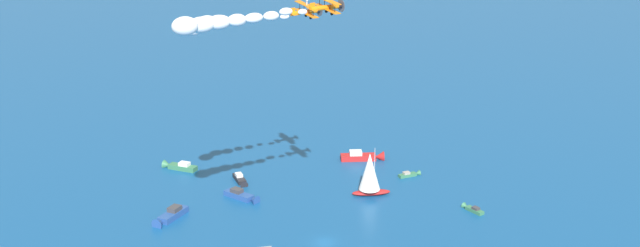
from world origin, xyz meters
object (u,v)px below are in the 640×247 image
at_px(motorboat_outer_ring_c, 241,180).
at_px(motorboat_trailing, 243,196).
at_px(motorboat_mid_cluster, 410,174).
at_px(motorboat_outer_ring_a, 364,157).
at_px(motorboat_inshore, 169,216).
at_px(biplane_wingman, 327,7).
at_px(sailboat_ahead, 370,174).
at_px(motorboat_outer_ring_d, 178,166).
at_px(motorboat_near_centre, 472,209).
at_px(biplane_lead, 306,11).
at_px(wingwalker_lead, 307,0).

bearing_deg(motorboat_outer_ring_c, motorboat_trailing, -4.41).
xyz_separation_m(motorboat_mid_cluster, motorboat_outer_ring_a, (-13.15, -8.13, 0.42)).
height_order(motorboat_inshore, motorboat_mid_cluster, motorboat_inshore).
height_order(motorboat_outer_ring_a, biplane_wingman, biplane_wingman).
relative_size(sailboat_ahead, motorboat_outer_ring_d, 1.32).
bearing_deg(motorboat_outer_ring_d, motorboat_outer_ring_c, 49.59).
bearing_deg(motorboat_near_centre, motorboat_inshore, -98.33).
distance_m(motorboat_mid_cluster, motorboat_outer_ring_a, 15.47).
bearing_deg(motorboat_outer_ring_c, motorboat_near_centre, 60.15).
bearing_deg(motorboat_near_centre, motorboat_trailing, -109.63).
bearing_deg(sailboat_ahead, motorboat_inshore, -85.35).
height_order(sailboat_ahead, motorboat_mid_cluster, sailboat_ahead).
height_order(motorboat_trailing, biplane_lead, biplane_lead).
height_order(motorboat_inshore, sailboat_ahead, sailboat_ahead).
relative_size(motorboat_inshore, motorboat_outer_ring_a, 0.84).
bearing_deg(biplane_lead, motorboat_near_centre, 92.11).
xyz_separation_m(biplane_lead, biplane_wingman, (15.03, 0.71, 3.75)).
distance_m(motorboat_inshore, motorboat_outer_ring_d, 30.13).
xyz_separation_m(biplane_lead, wingwalker_lead, (0.17, 0.08, 2.14)).
relative_size(sailboat_ahead, motorboat_mid_cluster, 1.97).
bearing_deg(motorboat_outer_ring_a, motorboat_near_centre, 22.94).
bearing_deg(motorboat_outer_ring_d, motorboat_outer_ring_a, 85.40).
xyz_separation_m(motorboat_outer_ring_d, wingwalker_lead, (41.10, 24.56, 48.24)).
distance_m(motorboat_trailing, sailboat_ahead, 29.58).
distance_m(motorboat_trailing, motorboat_outer_ring_c, 10.19).
distance_m(biplane_lead, wingwalker_lead, 2.15).
bearing_deg(motorboat_outer_ring_d, wingwalker_lead, 30.86).
xyz_separation_m(motorboat_outer_ring_a, motorboat_outer_ring_d, (-3.78, -46.98, -0.16)).
xyz_separation_m(motorboat_near_centre, motorboat_mid_cluster, (-22.61, -7.01, -0.00)).
bearing_deg(motorboat_mid_cluster, motorboat_near_centre, 17.23).
relative_size(sailboat_ahead, wingwalker_lead, 7.54).
distance_m(motorboat_outer_ring_c, wingwalker_lead, 57.44).
xyz_separation_m(motorboat_mid_cluster, motorboat_outer_ring_d, (-16.94, -55.10, 0.26)).
distance_m(motorboat_near_centre, motorboat_mid_cluster, 23.67).
relative_size(motorboat_near_centre, biplane_lead, 0.79).
bearing_deg(motorboat_near_centre, sailboat_ahead, -123.98).
distance_m(motorboat_trailing, biplane_lead, 51.02).
bearing_deg(motorboat_outer_ring_a, motorboat_trailing, -61.46).
distance_m(motorboat_outer_ring_d, biplane_wingman, 79.07).
height_order(biplane_lead, wingwalker_lead, wingwalker_lead).
bearing_deg(motorboat_inshore, biplane_wingman, 48.09).
relative_size(motorboat_outer_ring_c, biplane_wingman, 1.04).
relative_size(motorboat_trailing, wingwalker_lead, 5.60).
bearing_deg(motorboat_near_centre, biplane_lead, -87.89).
xyz_separation_m(motorboat_outer_ring_a, biplane_lead, (37.15, -22.49, 45.94)).
distance_m(motorboat_outer_ring_a, motorboat_outer_ring_d, 47.13).
height_order(motorboat_near_centre, motorboat_outer_ring_a, motorboat_outer_ring_a).
xyz_separation_m(motorboat_mid_cluster, biplane_wingman, (39.03, -29.90, 50.11)).
height_order(motorboat_near_centre, motorboat_mid_cluster, motorboat_near_centre).
bearing_deg(sailboat_ahead, biplane_wingman, -29.70).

